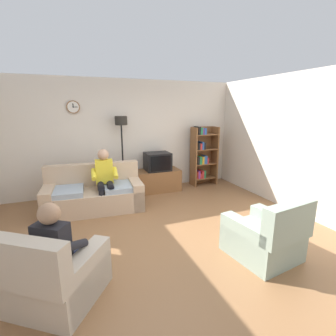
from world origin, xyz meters
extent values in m
plane|color=#8C603D|center=(0.00, 0.00, 0.00)|extent=(12.00, 12.00, 0.00)
cube|color=silver|center=(0.00, 2.66, 1.35)|extent=(6.20, 0.12, 2.70)
cylinder|color=brown|center=(-1.15, 2.58, 2.05)|extent=(0.28, 0.03, 0.28)
cylinder|color=white|center=(-1.15, 2.56, 2.05)|extent=(0.24, 0.01, 0.24)
cube|color=black|center=(-1.15, 2.56, 2.08)|extent=(0.02, 0.01, 0.09)
cube|color=black|center=(-1.11, 2.56, 2.05)|extent=(0.11, 0.01, 0.01)
cube|color=silver|center=(2.86, 0.00, 1.35)|extent=(0.12, 5.80, 2.70)
cube|color=tan|center=(-0.91, 1.55, 0.21)|extent=(1.95, 0.97, 0.42)
cube|color=tan|center=(-0.88, 1.91, 0.66)|extent=(1.91, 0.33, 0.48)
cube|color=tan|center=(-0.07, 1.49, 0.28)|extent=(0.28, 0.85, 0.56)
cube|color=tan|center=(-1.75, 1.60, 0.28)|extent=(0.28, 0.85, 0.56)
cube|color=#9EADBC|center=(-0.41, 1.46, 0.47)|extent=(0.65, 0.72, 0.10)
cube|color=#9EADBC|center=(-1.41, 1.53, 0.47)|extent=(0.65, 0.72, 0.10)
cube|color=brown|center=(0.68, 2.25, 0.27)|extent=(1.10, 0.56, 0.53)
cube|color=black|center=(0.68, 2.51, 0.29)|extent=(1.10, 0.04, 0.03)
cube|color=black|center=(0.68, 2.23, 0.75)|extent=(0.60, 0.48, 0.44)
cube|color=black|center=(0.68, 1.98, 0.75)|extent=(0.50, 0.01, 0.36)
cube|color=brown|center=(1.70, 2.30, 0.78)|extent=(0.04, 0.36, 1.55)
cube|color=brown|center=(2.34, 2.30, 0.78)|extent=(0.04, 0.36, 1.55)
cube|color=brown|center=(2.02, 2.47, 0.78)|extent=(0.64, 0.02, 1.55)
cube|color=brown|center=(2.02, 2.30, 0.19)|extent=(0.60, 0.34, 0.02)
cube|color=red|center=(1.77, 2.28, 0.31)|extent=(0.03, 0.28, 0.20)
cube|color=#72338C|center=(1.82, 2.28, 0.31)|extent=(0.05, 0.28, 0.21)
cube|color=red|center=(1.87, 2.28, 0.28)|extent=(0.05, 0.28, 0.14)
cube|color=red|center=(1.93, 2.28, 0.31)|extent=(0.05, 0.28, 0.21)
cube|color=#267F4C|center=(1.99, 2.28, 0.31)|extent=(0.05, 0.28, 0.20)
cube|color=brown|center=(2.02, 2.30, 0.58)|extent=(0.60, 0.34, 0.02)
cube|color=black|center=(1.78, 2.28, 0.69)|extent=(0.06, 0.28, 0.20)
cube|color=#267F4C|center=(1.85, 2.28, 0.70)|extent=(0.06, 0.28, 0.21)
cube|color=gold|center=(1.92, 2.28, 0.69)|extent=(0.06, 0.28, 0.20)
cube|color=#2D59A5|center=(1.97, 2.28, 0.70)|extent=(0.03, 0.28, 0.21)
cube|color=#2D59A5|center=(2.01, 2.28, 0.70)|extent=(0.04, 0.28, 0.21)
cube|color=red|center=(2.06, 2.28, 0.67)|extent=(0.04, 0.28, 0.16)
cube|color=brown|center=(2.02, 2.30, 0.97)|extent=(0.60, 0.34, 0.02)
cube|color=black|center=(1.78, 2.28, 1.07)|extent=(0.06, 0.28, 0.18)
cube|color=red|center=(1.84, 2.28, 1.06)|extent=(0.05, 0.28, 0.16)
cube|color=#2D59A5|center=(1.90, 2.28, 1.08)|extent=(0.05, 0.28, 0.20)
cube|color=black|center=(1.95, 2.28, 1.07)|extent=(0.05, 0.28, 0.18)
cube|color=brown|center=(2.02, 2.30, 1.36)|extent=(0.60, 0.34, 0.02)
cube|color=black|center=(1.78, 2.28, 1.47)|extent=(0.06, 0.28, 0.20)
cube|color=#267F4C|center=(1.85, 2.28, 1.46)|extent=(0.06, 0.28, 0.18)
cube|color=#72338C|center=(1.90, 2.28, 1.44)|extent=(0.03, 0.28, 0.15)
cube|color=#2D59A5|center=(1.96, 2.28, 1.45)|extent=(0.06, 0.28, 0.16)
cylinder|color=black|center=(-0.15, 2.35, 0.01)|extent=(0.28, 0.28, 0.03)
cylinder|color=black|center=(-0.15, 2.35, 0.85)|extent=(0.04, 0.04, 1.70)
cylinder|color=black|center=(-0.15, 2.35, 1.75)|extent=(0.28, 0.28, 0.20)
cube|color=#BCAD99|center=(-1.49, -0.80, 0.20)|extent=(1.14, 1.15, 0.40)
cube|color=#BCAD99|center=(-1.70, -1.10, 0.65)|extent=(0.76, 0.61, 0.50)
cube|color=#BCAD99|center=(-1.72, -0.61, 0.28)|extent=(0.63, 0.77, 0.56)
cube|color=#BCAD99|center=(-1.23, -0.96, 0.28)|extent=(0.63, 0.77, 0.56)
cube|color=gray|center=(1.12, -0.95, 0.20)|extent=(0.91, 0.94, 0.40)
cube|color=gray|center=(1.17, -1.32, 0.65)|extent=(0.82, 0.29, 0.50)
cube|color=gray|center=(0.82, -0.97, 0.28)|extent=(0.31, 0.82, 0.56)
cube|color=gray|center=(1.41, -0.89, 0.28)|extent=(0.31, 0.82, 0.56)
cube|color=yellow|center=(-0.68, 1.60, 0.78)|extent=(0.35, 0.22, 0.48)
sphere|color=tan|center=(-0.68, 1.59, 1.13)|extent=(0.22, 0.22, 0.22)
cylinder|color=black|center=(-0.60, 1.40, 0.54)|extent=(0.16, 0.39, 0.13)
cylinder|color=black|center=(-0.78, 1.41, 0.54)|extent=(0.16, 0.39, 0.13)
cylinder|color=black|center=(-0.62, 1.21, 0.26)|extent=(0.12, 0.12, 0.52)
cylinder|color=black|center=(-0.80, 1.22, 0.26)|extent=(0.12, 0.12, 0.52)
cylinder|color=yellow|center=(-0.48, 1.48, 0.76)|extent=(0.11, 0.34, 0.20)
cylinder|color=yellow|center=(-0.90, 1.51, 0.76)|extent=(0.11, 0.34, 0.20)
cube|color=black|center=(-1.52, -0.84, 0.66)|extent=(0.39, 0.36, 0.48)
sphere|color=#A37A5B|center=(-1.51, -0.83, 1.01)|extent=(0.22, 0.22, 0.22)
cylinder|color=#2D334C|center=(-1.48, -0.63, 0.42)|extent=(0.33, 0.38, 0.13)
cylinder|color=#2D334C|center=(-1.33, -0.74, 0.42)|extent=(0.33, 0.38, 0.13)
cylinder|color=#2D334C|center=(-1.37, -0.48, 0.20)|extent=(0.15, 0.15, 0.40)
cylinder|color=#2D334C|center=(-1.22, -0.58, 0.20)|extent=(0.15, 0.15, 0.40)
cylinder|color=black|center=(-1.63, -0.64, 0.64)|extent=(0.27, 0.32, 0.20)
cylinder|color=black|center=(-1.29, -0.88, 0.64)|extent=(0.27, 0.32, 0.20)
camera|label=1|loc=(-1.24, -3.37, 2.03)|focal=26.37mm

